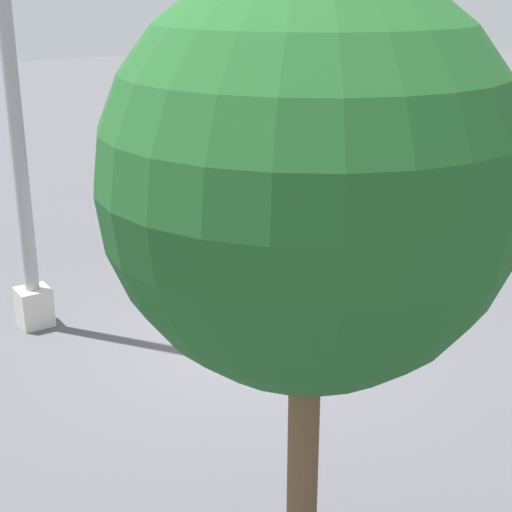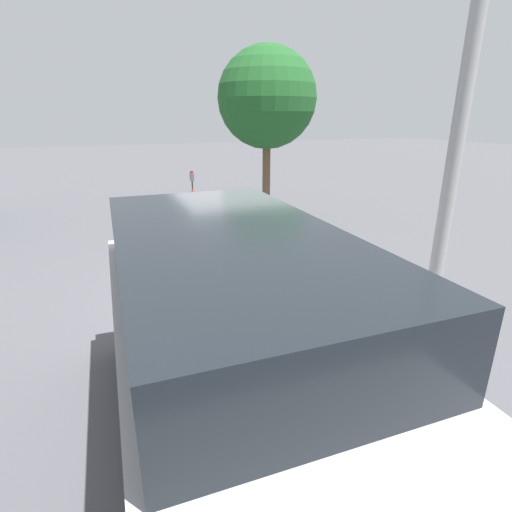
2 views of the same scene
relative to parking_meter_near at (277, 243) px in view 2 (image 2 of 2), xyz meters
name	(u,v)px [view 2 (image 2 of 2)]	position (x,y,z in m)	size (l,w,h in m)	color
ground_plane	(249,291)	(-0.39, -0.37, -0.99)	(80.00, 80.00, 0.00)	#4C4C51
parking_meter_near	(277,243)	(0.00, 0.00, 0.00)	(0.20, 0.12, 1.34)	#4C4C4C
parking_meter_far	(192,181)	(-7.41, 0.32, -0.02)	(0.20, 0.12, 1.31)	#4C4C4C
lamp_post	(457,138)	(1.81, 1.73, 1.78)	(0.44, 0.44, 7.03)	beige
parked_van	(234,341)	(2.94, -1.82, 0.17)	(4.59, 2.11, 2.16)	#B2B2B7
street_tree	(267,99)	(-4.68, 1.84, 2.48)	(2.66, 2.66, 4.81)	brown
fire_hydrant	(194,201)	(-6.94, 0.23, -0.63)	(0.20, 0.20, 0.73)	red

